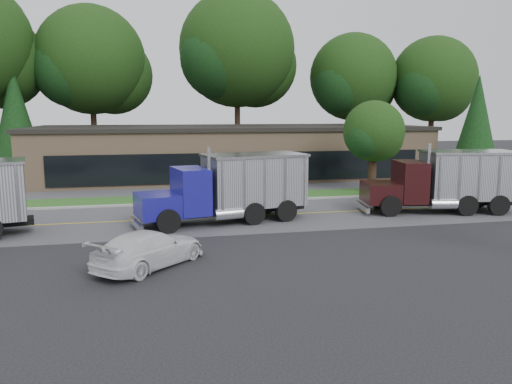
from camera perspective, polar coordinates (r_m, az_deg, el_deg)
ground at (r=18.04m, az=4.27°, el=-8.54°), size 140.00×140.00×0.00m
road at (r=26.52m, az=-1.21°, el=-2.78°), size 60.00×8.00×0.02m
center_line at (r=26.52m, az=-1.21°, el=-2.78°), size 60.00×0.12×0.01m
curb at (r=30.58m, az=-2.70°, el=-1.19°), size 60.00×0.30×0.12m
grass_verge at (r=32.33m, az=-3.22°, el=-0.63°), size 60.00×3.40×0.03m
far_parking at (r=37.22m, az=-4.42°, el=0.65°), size 60.00×7.00×0.02m
strip_mall at (r=43.18m, az=-2.89°, el=4.50°), size 32.00×12.00×4.00m
tree_far_b at (r=51.04m, az=-18.14°, el=13.57°), size 10.78×10.15×15.38m
tree_far_c at (r=51.75m, az=-2.00°, el=15.36°), size 12.19×11.47×17.38m
tree_far_d at (r=53.97m, az=11.12°, el=12.30°), size 9.47×8.91×13.51m
tree_far_e at (r=55.83m, az=19.67°, el=11.60°), size 9.22×8.68×13.15m
evergreen_left at (r=47.79m, az=-25.81°, el=7.91°), size 4.17×4.17×9.48m
evergreen_right at (r=42.54m, az=23.91°, el=7.15°), size 3.67×3.67×8.34m
tree_verge at (r=34.94m, az=13.35°, el=6.44°), size 4.39×4.13×6.26m
dump_truck_blue at (r=24.96m, az=-2.67°, el=0.68°), size 8.77×4.23×3.36m
dump_truck_maroon at (r=29.33m, az=21.08°, el=1.34°), size 8.48×3.89×3.36m
rally_car at (r=18.26m, az=-12.08°, el=-6.35°), size 4.48×4.54×1.32m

